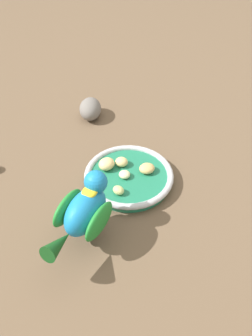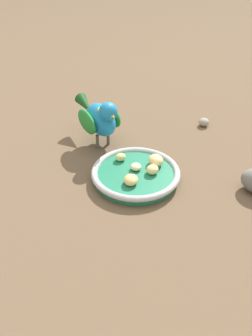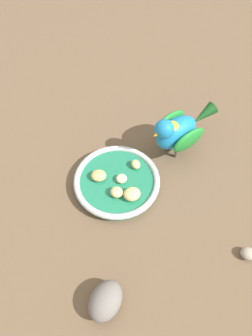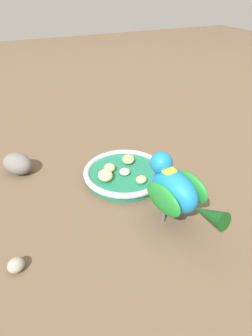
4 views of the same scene
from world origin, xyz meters
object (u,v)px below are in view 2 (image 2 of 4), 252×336
apple_piece_1 (152,169)px  apple_piece_3 (156,160)px  apple_piece_0 (121,157)px  apple_piece_2 (131,180)px  feeding_bowl (136,174)px  parrot (100,117)px  apple_piece_4 (136,167)px  pebble_0 (204,122)px

apple_piece_1 → apple_piece_3: apple_piece_3 is taller
apple_piece_0 → apple_piece_2: apple_piece_2 is taller
feeding_bowl → apple_piece_1: apple_piece_1 is taller
feeding_bowl → apple_piece_1: bearing=-116.8°
apple_piece_1 → apple_piece_0: bearing=32.6°
apple_piece_1 → apple_piece_2: same height
feeding_bowl → apple_piece_3: size_ratio=5.25×
apple_piece_1 → parrot: 0.19m
apple_piece_2 → apple_piece_3: 0.09m
feeding_bowl → apple_piece_1: size_ratio=6.91×
feeding_bowl → apple_piece_4: (0.01, -0.00, 0.01)m
apple_piece_1 → apple_piece_3: bearing=-37.9°
apple_piece_2 → parrot: size_ratio=0.18×
apple_piece_0 → apple_piece_1: bearing=-147.4°
feeding_bowl → pebble_0: bearing=-59.9°
feeding_bowl → apple_piece_2: apple_piece_2 is taller
apple_piece_0 → pebble_0: bearing=-70.5°
apple_piece_2 → apple_piece_1: bearing=-74.1°
parrot → apple_piece_4: bearing=1.2°
apple_piece_0 → apple_piece_2: bearing=172.9°
feeding_bowl → apple_piece_2: (-0.03, 0.02, 0.01)m
pebble_0 → feeding_bowl: bearing=120.1°
feeding_bowl → apple_piece_3: 0.06m
apple_piece_3 → pebble_0: (0.14, -0.21, -0.02)m
parrot → apple_piece_0: bearing=-4.0°
apple_piece_1 → pebble_0: apple_piece_1 is taller
apple_piece_1 → apple_piece_2: bearing=105.9°
parrot → apple_piece_2: bearing=-9.2°
apple_piece_1 → apple_piece_2: (-0.02, 0.06, -0.00)m
apple_piece_3 → feeding_bowl: bearing=101.2°
feeding_bowl → apple_piece_4: apple_piece_4 is taller
feeding_bowl → parrot: (0.17, 0.02, 0.06)m
apple_piece_2 → apple_piece_3: bearing=-61.1°
pebble_0 → apple_piece_3: bearing=123.9°
feeding_bowl → parrot: size_ratio=1.03×
apple_piece_1 → apple_piece_4: 0.04m
feeding_bowl → apple_piece_1: (-0.02, -0.03, 0.01)m
apple_piece_1 → apple_piece_3: size_ratio=0.76×
apple_piece_0 → pebble_0: size_ratio=0.86×
apple_piece_0 → parrot: bearing=4.8°
parrot → apple_piece_1: bearing=8.0°
parrot → pebble_0: bearing=78.8°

